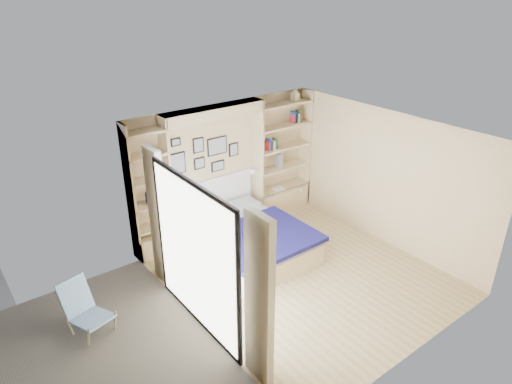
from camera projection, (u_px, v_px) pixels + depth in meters
ground at (300, 274)px, 7.73m from camera, size 4.50×4.50×0.00m
room_shell at (229, 192)px, 8.15m from camera, size 4.50×4.50×4.50m
bed at (248, 239)px, 8.21m from camera, size 1.80×2.29×1.07m
photo_gallery at (204, 154)px, 8.40m from camera, size 1.48×0.02×0.82m
reading_lamps at (218, 181)px, 8.53m from camera, size 1.92×0.12×0.15m
shelf_decor at (273, 136)px, 9.09m from camera, size 3.48×0.23×2.03m
deck at (88, 375)px, 5.75m from camera, size 3.20×4.00×0.05m
deck_chair at (84, 308)px, 6.36m from camera, size 0.63×0.85×0.76m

